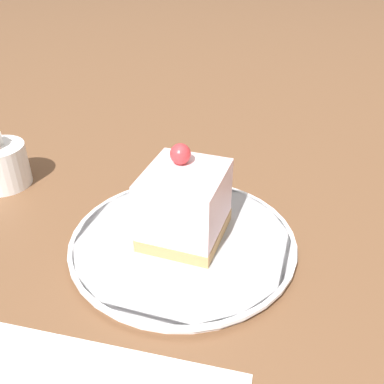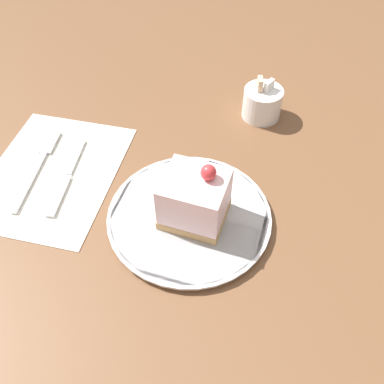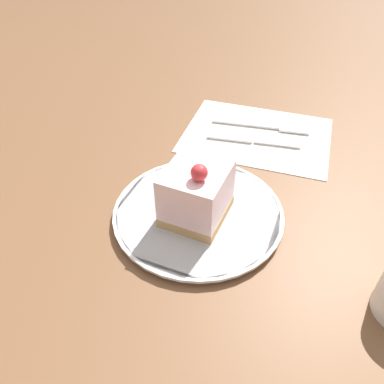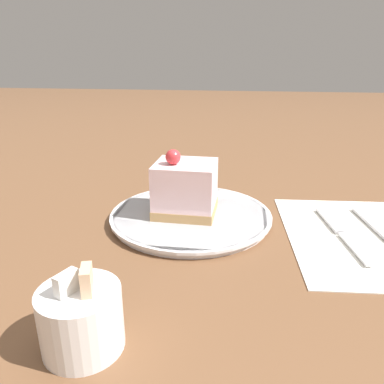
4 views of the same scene
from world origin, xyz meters
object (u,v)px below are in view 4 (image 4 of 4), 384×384
(plate, at_px, (191,216))
(knife, at_px, (337,228))
(cake_slice, at_px, (185,188))
(sugar_bowl, at_px, (81,318))

(plate, xyz_separation_m, knife, (-0.20, 0.01, -0.00))
(cake_slice, bearing_deg, sugar_bowl, 82.08)
(plate, distance_m, cake_slice, 0.04)
(plate, bearing_deg, sugar_bowl, 78.61)
(knife, relative_size, sugar_bowl, 2.11)
(cake_slice, xyz_separation_m, knife, (-0.21, 0.01, -0.04))
(knife, distance_m, sugar_bowl, 0.36)
(sugar_bowl, bearing_deg, knife, -135.55)
(plate, distance_m, knife, 0.20)
(plate, relative_size, knife, 1.45)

